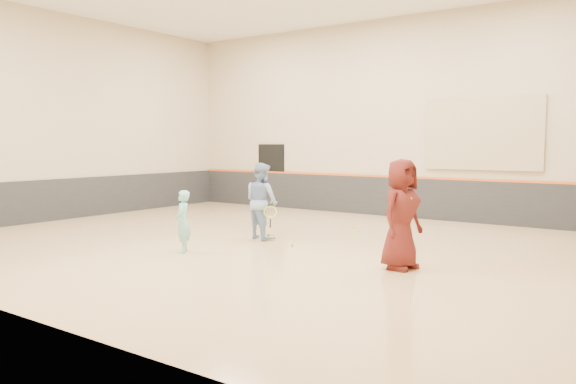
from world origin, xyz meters
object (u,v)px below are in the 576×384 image
Objects in this scene: instructor at (262,201)px; young_man at (401,214)px; girl at (183,222)px; spare_racket at (268,233)px.

instructor is 0.91× the size of young_man.
young_man reaches higher than girl.
instructor is at bearing 84.18° from young_man.
instructor is 4.12m from young_man.
spare_racket is (-0.20, 0.51, -0.85)m from instructor.
girl is at bearing 99.10° from instructor.
young_man reaches higher than instructor.
young_man is at bearing -20.78° from spare_racket.
girl is at bearing -91.90° from spare_racket.
girl reaches higher than spare_racket.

